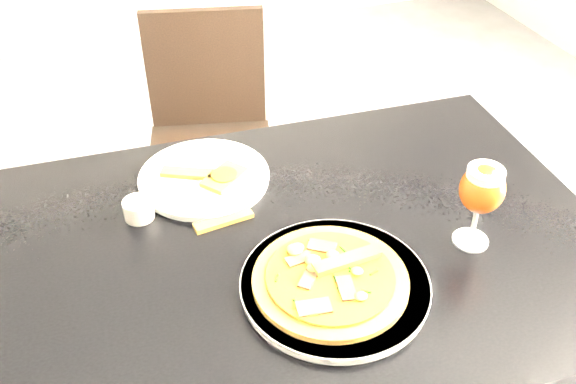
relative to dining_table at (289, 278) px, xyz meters
name	(u,v)px	position (x,y,z in m)	size (l,w,h in m)	color
dining_table	(289,278)	(0.00, 0.00, 0.00)	(1.24, 0.86, 0.75)	black
chair_far	(210,137)	(0.04, 0.84, -0.20)	(0.46, 0.46, 0.83)	black
plate_main	(335,285)	(0.04, -0.13, 0.10)	(0.32, 0.32, 0.02)	white
pizza	(331,278)	(0.03, -0.13, 0.12)	(0.27, 0.27, 0.03)	olive
plate_second	(204,178)	(-0.10, 0.24, 0.10)	(0.27, 0.27, 0.01)	white
crust_scraps	(212,176)	(-0.09, 0.23, 0.11)	(0.18, 0.13, 0.01)	olive
loose_crust	(224,220)	(-0.10, 0.10, 0.09)	(0.12, 0.03, 0.01)	olive
sauce_cup	(138,208)	(-0.25, 0.17, 0.11)	(0.06, 0.06, 0.04)	silver
beer_glass	(482,190)	(0.32, -0.11, 0.21)	(0.08, 0.08, 0.17)	silver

